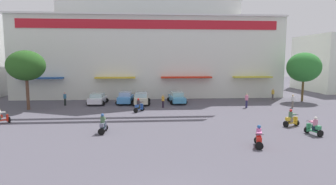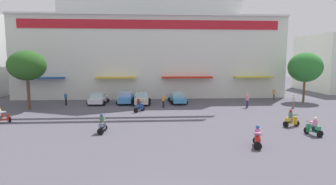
# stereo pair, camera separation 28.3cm
# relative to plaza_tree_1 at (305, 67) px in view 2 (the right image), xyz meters

# --- Properties ---
(ground_plane) EXTENTS (128.00, 128.00, 0.00)m
(ground_plane) POSITION_rel_plaza_tree_1_xyz_m (-20.64, -13.32, -4.66)
(ground_plane) COLOR #524F5A
(colonial_building) EXTENTS (39.66, 18.53, 22.50)m
(colonial_building) POSITION_rel_plaza_tree_1_xyz_m (-20.64, 10.44, 5.29)
(colonial_building) COLOR silver
(colonial_building) RESTS_ON ground
(plaza_tree_1) EXTENTS (4.55, 4.04, 6.65)m
(plaza_tree_1) POSITION_rel_plaza_tree_1_xyz_m (0.00, 0.00, 0.00)
(plaza_tree_1) COLOR brown
(plaza_tree_1) RESTS_ON ground
(plaza_tree_2) EXTENTS (4.21, 3.86, 6.75)m
(plaza_tree_2) POSITION_rel_plaza_tree_1_xyz_m (-34.78, -3.57, 0.36)
(plaza_tree_2) COLOR brown
(plaza_tree_2) RESTS_ON ground
(parked_car_0) EXTENTS (2.50, 3.92, 1.39)m
(parked_car_0) POSITION_rel_plaza_tree_1_xyz_m (-27.54, -0.25, -3.95)
(parked_car_0) COLOR white
(parked_car_0) RESTS_ON ground
(parked_car_1) EXTENTS (2.43, 3.99, 1.56)m
(parked_car_1) POSITION_rel_plaza_tree_1_xyz_m (-23.98, -0.13, -3.88)
(parked_car_1) COLOR #4389CE
(parked_car_1) RESTS_ON ground
(parked_car_2) EXTENTS (2.33, 4.42, 1.48)m
(parked_car_2) POSITION_rel_plaza_tree_1_xyz_m (-21.94, -0.64, -3.91)
(parked_car_2) COLOR beige
(parked_car_2) RESTS_ON ground
(parked_car_3) EXTENTS (2.43, 4.52, 1.47)m
(parked_car_3) POSITION_rel_plaza_tree_1_xyz_m (-17.30, -0.16, -3.92)
(parked_car_3) COLOR #4597C6
(parked_car_3) RESTS_ON ground
(scooter_rider_0) EXTENTS (1.22, 1.52, 1.53)m
(scooter_rider_0) POSITION_rel_plaza_tree_1_xyz_m (-22.12, -5.86, -4.03)
(scooter_rider_0) COLOR black
(scooter_rider_0) RESTS_ON ground
(scooter_rider_1) EXTENTS (1.46, 0.91, 1.52)m
(scooter_rider_1) POSITION_rel_plaza_tree_1_xyz_m (-8.88, -13.54, -4.04)
(scooter_rider_1) COLOR black
(scooter_rider_1) RESTS_ON ground
(scooter_rider_2) EXTENTS (0.87, 1.44, 1.45)m
(scooter_rider_2) POSITION_rel_plaza_tree_1_xyz_m (-8.55, -16.28, -4.06)
(scooter_rider_2) COLOR black
(scooter_rider_2) RESTS_ON ground
(scooter_rider_3) EXTENTS (1.45, 1.31, 1.50)m
(scooter_rider_3) POSITION_rel_plaza_tree_1_xyz_m (-34.34, -10.56, -4.05)
(scooter_rider_3) COLOR black
(scooter_rider_3) RESTS_ON ground
(scooter_rider_4) EXTENTS (0.61, 1.41, 1.57)m
(scooter_rider_4) POSITION_rel_plaza_tree_1_xyz_m (-24.69, -14.41, -4.01)
(scooter_rider_4) COLOR black
(scooter_rider_4) RESTS_ON ground
(scooter_rider_6) EXTENTS (0.93, 1.47, 1.46)m
(scooter_rider_6) POSITION_rel_plaza_tree_1_xyz_m (-13.91, -18.70, -4.07)
(scooter_rider_6) COLOR black
(scooter_rider_6) RESTS_ON ground
(pedestrian_0) EXTENTS (0.52, 0.52, 1.58)m
(pedestrian_0) POSITION_rel_plaza_tree_1_xyz_m (-3.94, -4.71, -3.77)
(pedestrian_0) COLOR #70655B
(pedestrian_0) RESTS_ON ground
(pedestrian_1) EXTENTS (0.44, 0.44, 1.60)m
(pedestrian_1) POSITION_rel_plaza_tree_1_xyz_m (-3.39, 1.66, -3.76)
(pedestrian_1) COLOR #504A4C
(pedestrian_1) RESTS_ON ground
(pedestrian_2) EXTENTS (0.47, 0.47, 1.66)m
(pedestrian_2) POSITION_rel_plaza_tree_1_xyz_m (-31.42, -0.97, -3.71)
(pedestrian_2) COLOR black
(pedestrian_2) RESTS_ON ground
(pedestrian_3) EXTENTS (0.54, 0.54, 1.69)m
(pedestrian_3) POSITION_rel_plaza_tree_1_xyz_m (-9.38, -4.22, -3.71)
(pedestrian_3) COLOR #2B2752
(pedestrian_3) RESTS_ON ground
(pedestrian_4) EXTENTS (0.46, 0.46, 1.56)m
(pedestrian_4) POSITION_rel_plaza_tree_1_xyz_m (-19.32, -3.44, -3.77)
(pedestrian_4) COLOR black
(pedestrian_4) RESTS_ON ground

